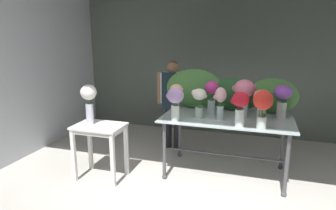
% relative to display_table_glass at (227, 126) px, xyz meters
% --- Properties ---
extents(ground_plane, '(7.71, 7.71, 0.00)m').
position_rel_display_table_glass_xyz_m(ground_plane, '(-0.35, 0.19, -0.74)').
color(ground_plane, beige).
extents(wall_back, '(5.91, 0.12, 2.84)m').
position_rel_display_table_glass_xyz_m(wall_back, '(-0.35, 1.94, 0.68)').
color(wall_back, slate).
rests_on(wall_back, ground).
extents(wall_left, '(0.12, 3.62, 2.84)m').
position_rel_display_table_glass_xyz_m(wall_left, '(-3.31, 0.19, 0.68)').
color(wall_left, silver).
rests_on(wall_left, ground).
extents(display_table_glass, '(1.78, 1.03, 0.87)m').
position_rel_display_table_glass_xyz_m(display_table_glass, '(0.00, 0.00, 0.00)').
color(display_table_glass, '#B3C4C8').
rests_on(display_table_glass, ground).
extents(side_table_white, '(0.67, 0.49, 0.78)m').
position_rel_display_table_glass_xyz_m(side_table_white, '(-1.66, -0.64, -0.08)').
color(side_table_white, white).
rests_on(side_table_white, ground).
extents(florist, '(0.56, 0.24, 1.56)m').
position_rel_display_table_glass_xyz_m(florist, '(-1.02, 0.77, 0.22)').
color(florist, '#232328').
rests_on(florist, ground).
extents(foliage_backdrop, '(1.96, 0.32, 0.61)m').
position_rel_display_table_glass_xyz_m(foliage_backdrop, '(-0.11, 0.39, 0.41)').
color(foliage_backdrop, '#477F3D').
rests_on(foliage_backdrop, display_table_glass).
extents(vase_coral_anemones, '(0.23, 0.23, 0.43)m').
position_rel_display_table_glass_xyz_m(vase_coral_anemones, '(0.45, -0.09, 0.40)').
color(vase_coral_anemones, silver).
rests_on(vase_coral_anemones, display_table_glass).
extents(vase_ivory_roses, '(0.21, 0.19, 0.41)m').
position_rel_display_table_glass_xyz_m(vase_ivory_roses, '(-0.37, -0.15, 0.39)').
color(vase_ivory_roses, silver).
rests_on(vase_ivory_roses, display_table_glass).
extents(vase_magenta_freesia, '(0.19, 0.19, 0.48)m').
position_rel_display_table_glass_xyz_m(vase_magenta_freesia, '(-0.24, 0.11, 0.42)').
color(vase_magenta_freesia, silver).
rests_on(vase_magenta_freesia, display_table_glass).
extents(vase_crimson_dahlias, '(0.23, 0.21, 0.44)m').
position_rel_display_table_glass_xyz_m(vase_crimson_dahlias, '(0.19, -0.40, 0.39)').
color(vase_crimson_dahlias, silver).
rests_on(vase_crimson_dahlias, display_table_glass).
extents(vase_lilac_stock, '(0.24, 0.22, 0.45)m').
position_rel_display_table_glass_xyz_m(vase_lilac_stock, '(-0.64, -0.40, 0.41)').
color(vase_lilac_stock, silver).
rests_on(vase_lilac_stock, display_table_glass).
extents(vase_rosy_peonies, '(0.33, 0.28, 0.53)m').
position_rel_display_table_glass_xyz_m(vase_rosy_peonies, '(0.21, 0.08, 0.46)').
color(vase_rosy_peonies, silver).
rests_on(vase_rosy_peonies, display_table_glass).
extents(vase_peach_ranunculus, '(0.19, 0.18, 0.43)m').
position_rel_display_table_glass_xyz_m(vase_peach_ranunculus, '(-0.74, -0.00, 0.40)').
color(vase_peach_ranunculus, silver).
rests_on(vase_peach_ranunculus, display_table_glass).
extents(vase_blush_snapdragons, '(0.18, 0.15, 0.44)m').
position_rel_display_table_glass_xyz_m(vase_blush_snapdragons, '(-0.08, -0.15, 0.39)').
color(vase_blush_snapdragons, silver).
rests_on(vase_blush_snapdragons, display_table_glass).
extents(vase_scarlet_tulips, '(0.23, 0.23, 0.48)m').
position_rel_display_table_glass_xyz_m(vase_scarlet_tulips, '(0.46, -0.43, 0.43)').
color(vase_scarlet_tulips, silver).
rests_on(vase_scarlet_tulips, display_table_glass).
extents(vase_violet_hydrangea, '(0.24, 0.24, 0.46)m').
position_rel_display_table_glass_xyz_m(vase_violet_hydrangea, '(0.72, 0.18, 0.41)').
color(vase_violet_hydrangea, silver).
rests_on(vase_violet_hydrangea, display_table_glass).
extents(vase_white_roses_tall, '(0.22, 0.22, 0.55)m').
position_rel_display_table_glass_xyz_m(vase_white_roses_tall, '(-1.79, -0.64, 0.40)').
color(vase_white_roses_tall, silver).
rests_on(vase_white_roses_tall, side_table_white).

